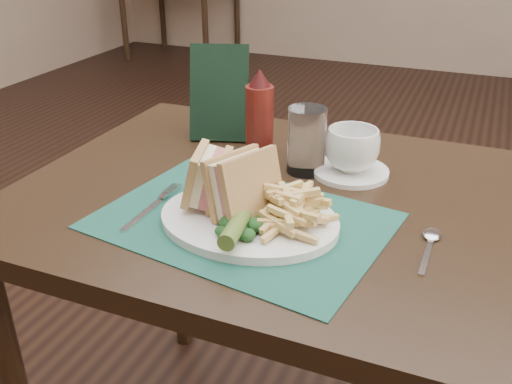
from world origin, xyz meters
TOP-DOWN VIEW (x-y plane):
  - floor at (0.00, 0.00)m, footprint 7.00×7.00m
  - wall_back at (0.00, 3.50)m, footprint 6.00×0.00m
  - table_main at (0.00, -0.50)m, footprint 0.90×0.75m
  - table_bg_left at (-2.22, 3.13)m, footprint 0.90×0.75m
  - placemat at (0.01, -0.63)m, footprint 0.51×0.40m
  - plate at (0.03, -0.64)m, footprint 0.30×0.24m
  - sandwich_half_a at (-0.07, -0.63)m, footprint 0.10×0.11m
  - sandwich_half_b at (-0.00, -0.63)m, footprint 0.12×0.14m
  - kale_garnish at (0.04, -0.69)m, footprint 0.11×0.08m
  - pickle_spear at (0.04, -0.70)m, footprint 0.04×0.12m
  - fries_pile at (0.09, -0.62)m, footprint 0.18×0.20m
  - fork at (-0.15, -0.65)m, footprint 0.04×0.17m
  - spoon at (0.31, -0.60)m, footprint 0.04×0.15m
  - saucer at (0.13, -0.38)m, footprint 0.18×0.18m
  - coffee_cup at (0.13, -0.38)m, footprint 0.13×0.13m
  - drinking_glass at (0.05, -0.40)m, footprint 0.09×0.09m
  - ketchup_bottle at (-0.07, -0.36)m, footprint 0.07×0.07m
  - check_presenter at (-0.19, -0.29)m, footprint 0.15×0.11m

SIDE VIEW (x-z plane):
  - floor at x=0.00m, z-range 0.00..0.00m
  - wall_back at x=0.00m, z-range -3.00..3.00m
  - table_main at x=0.00m, z-range 0.00..0.75m
  - table_bg_left at x=-2.22m, z-range 0.00..0.75m
  - placemat at x=0.01m, z-range 0.75..0.75m
  - spoon at x=0.31m, z-range 0.75..0.76m
  - saucer at x=0.13m, z-range 0.75..0.76m
  - fork at x=-0.15m, z-range 0.75..0.76m
  - plate at x=0.03m, z-range 0.75..0.77m
  - kale_garnish at x=0.04m, z-range 0.77..0.79m
  - pickle_spear at x=0.04m, z-range 0.77..0.80m
  - fries_pile at x=0.09m, z-range 0.77..0.83m
  - coffee_cup at x=0.13m, z-range 0.76..0.84m
  - drinking_glass at x=0.05m, z-range 0.75..0.88m
  - sandwich_half_a at x=-0.07m, z-range 0.77..0.87m
  - sandwich_half_b at x=0.00m, z-range 0.77..0.88m
  - ketchup_bottle at x=-0.07m, z-range 0.75..0.94m
  - check_presenter at x=-0.19m, z-range 0.75..0.95m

